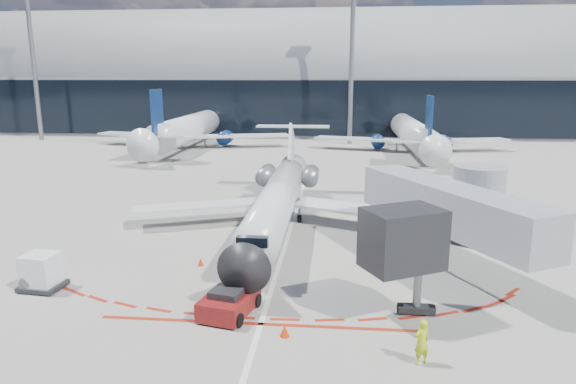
# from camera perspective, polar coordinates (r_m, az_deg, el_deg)

# --- Properties ---
(ground) EXTENTS (260.00, 260.00, 0.00)m
(ground) POSITION_cam_1_polar(r_m,az_deg,el_deg) (33.18, -0.12, -5.33)
(ground) COLOR gray
(ground) RESTS_ON ground
(apron_centerline) EXTENTS (0.25, 40.00, 0.01)m
(apron_centerline) POSITION_cam_1_polar(r_m,az_deg,el_deg) (35.08, 0.20, -4.31)
(apron_centerline) COLOR silver
(apron_centerline) RESTS_ON ground
(apron_stop_bar) EXTENTS (14.00, 0.25, 0.01)m
(apron_stop_bar) POSITION_cam_1_polar(r_m,az_deg,el_deg) (22.63, -3.05, -14.43)
(apron_stop_bar) COLOR maroon
(apron_stop_bar) RESTS_ON ground
(terminal_building) EXTENTS (150.00, 24.15, 24.00)m
(terminal_building) POSITION_cam_1_polar(r_m,az_deg,el_deg) (96.40, 3.72, 11.79)
(terminal_building) COLOR gray
(terminal_building) RESTS_ON ground
(jet_bridge) EXTENTS (10.03, 15.20, 4.90)m
(jet_bridge) POSITION_cam_1_polar(r_m,az_deg,el_deg) (30.06, 18.22, -1.97)
(jet_bridge) COLOR #95979D
(jet_bridge) RESTS_ON ground
(light_mast_west) EXTENTS (0.70, 0.70, 25.00)m
(light_mast_west) POSITION_cam_1_polar(r_m,az_deg,el_deg) (92.81, -26.45, 12.92)
(light_mast_west) COLOR slate
(light_mast_west) RESTS_ON ground
(light_mast_centre) EXTENTS (0.70, 0.70, 25.00)m
(light_mast_centre) POSITION_cam_1_polar(r_m,az_deg,el_deg) (79.41, 7.08, 14.35)
(light_mast_centre) COLOR slate
(light_mast_centre) RESTS_ON ground
(regional_jet) EXTENTS (20.77, 25.61, 6.41)m
(regional_jet) POSITION_cam_1_polar(r_m,az_deg,el_deg) (35.45, -1.03, -0.54)
(regional_jet) COLOR silver
(regional_jet) RESTS_ON ground
(pushback_tug) EXTENTS (2.60, 4.87, 1.24)m
(pushback_tug) POSITION_cam_1_polar(r_m,az_deg,el_deg) (23.41, -6.55, -12.04)
(pushback_tug) COLOR #5F0D0D
(pushback_tug) RESTS_ON ground
(ramp_worker) EXTENTS (0.78, 0.69, 1.79)m
(ramp_worker) POSITION_cam_1_polar(r_m,az_deg,el_deg) (20.07, 14.62, -15.80)
(ramp_worker) COLOR #B5D716
(ramp_worker) RESTS_ON ground
(uld_container) EXTENTS (2.07, 1.81, 1.81)m
(uld_container) POSITION_cam_1_polar(r_m,az_deg,el_deg) (28.32, -25.71, -8.01)
(uld_container) COLOR black
(uld_container) RESTS_ON ground
(safety_cone_left) EXTENTS (0.33, 0.33, 0.45)m
(safety_cone_left) POSITION_cam_1_polar(r_m,az_deg,el_deg) (29.19, -9.69, -7.66)
(safety_cone_left) COLOR red
(safety_cone_left) RESTS_ON ground
(safety_cone_right) EXTENTS (0.38, 0.38, 0.53)m
(safety_cone_right) POSITION_cam_1_polar(r_m,az_deg,el_deg) (21.54, -0.38, -15.14)
(safety_cone_right) COLOR red
(safety_cone_right) RESTS_ON ground
(bg_airliner_0) EXTENTS (33.65, 35.63, 10.89)m
(bg_airliner_0) POSITION_cam_1_polar(r_m,az_deg,el_deg) (77.37, -10.74, 9.04)
(bg_airliner_0) COLOR silver
(bg_airliner_0) RESTS_ON ground
(bg_airliner_1) EXTENTS (31.27, 33.11, 10.12)m
(bg_airliner_1) POSITION_cam_1_polar(r_m,az_deg,el_deg) (73.74, 13.65, 8.42)
(bg_airliner_1) COLOR silver
(bg_airliner_1) RESTS_ON ground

